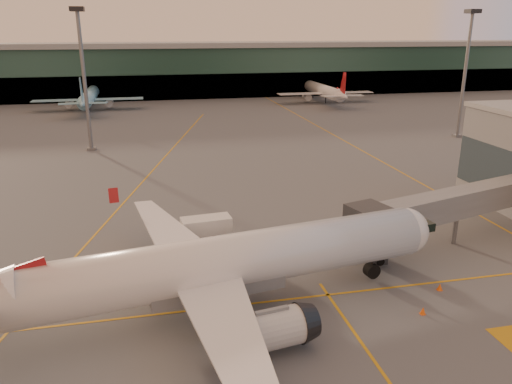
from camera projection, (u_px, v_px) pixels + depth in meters
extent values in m
plane|color=#4C4F54|center=(288.00, 335.00, 37.53)|extent=(600.00, 600.00, 0.00)
cube|color=#CA8C13|center=(272.00, 301.00, 42.16)|extent=(80.00, 0.25, 0.01)
cube|color=#CA8C13|center=(147.00, 177.00, 77.25)|extent=(31.30, 115.98, 0.01)
cube|color=#CA8C13|center=(333.00, 134.00, 108.59)|extent=(0.25, 160.00, 0.01)
cube|color=#19382D|center=(172.00, 72.00, 166.81)|extent=(400.00, 18.00, 16.00)
cube|color=gray|center=(171.00, 45.00, 164.06)|extent=(400.00, 20.00, 1.60)
cube|color=black|center=(175.00, 87.00, 160.17)|extent=(400.00, 1.00, 8.00)
cylinder|color=slate|center=(85.00, 83.00, 90.81)|extent=(0.70, 0.70, 25.00)
cube|color=black|center=(77.00, 9.00, 86.84)|extent=(2.40, 2.40, 0.80)
cube|color=slate|center=(92.00, 149.00, 94.63)|extent=(1.60, 1.60, 0.50)
cylinder|color=slate|center=(464.00, 77.00, 102.35)|extent=(0.70, 0.70, 25.00)
cube|color=black|center=(473.00, 11.00, 98.39)|extent=(2.40, 2.40, 0.80)
cube|color=slate|center=(457.00, 136.00, 106.17)|extent=(1.60, 1.60, 0.50)
cylinder|color=white|center=(230.00, 261.00, 39.61)|extent=(34.11, 9.76, 4.35)
sphere|color=white|center=(405.00, 231.00, 45.55)|extent=(4.26, 4.26, 4.26)
cube|color=black|center=(417.00, 224.00, 45.82)|extent=(2.39, 3.10, 0.76)
cylinder|color=silver|center=(272.00, 329.00, 34.82)|extent=(4.94, 3.52, 2.83)
cylinder|color=black|center=(211.00, 323.00, 37.30)|extent=(2.18, 1.82, 1.96)
cylinder|color=black|center=(211.00, 316.00, 37.11)|extent=(0.39, 0.39, 1.20)
cylinder|color=silver|center=(216.00, 254.00, 46.48)|extent=(4.94, 3.52, 2.83)
cylinder|color=black|center=(192.00, 288.00, 42.29)|extent=(2.18, 1.82, 1.96)
cylinder|color=black|center=(192.00, 282.00, 42.10)|extent=(0.39, 0.39, 1.20)
cube|color=slate|center=(215.00, 280.00, 39.62)|extent=(11.16, 5.17, 1.74)
cylinder|color=black|center=(372.00, 270.00, 45.44)|extent=(1.49, 1.08, 1.37)
cube|color=slate|center=(459.00, 202.00, 52.12)|extent=(24.79, 9.56, 2.70)
cube|color=#2D3035|center=(368.00, 221.00, 47.05)|extent=(4.22, 4.22, 3.00)
cube|color=#2D3035|center=(376.00, 249.00, 49.27)|extent=(1.60, 2.40, 2.40)
cylinder|color=black|center=(380.00, 261.00, 48.49)|extent=(0.80, 0.40, 0.80)
cylinder|color=black|center=(370.00, 252.00, 50.54)|extent=(0.80, 0.40, 0.80)
cylinder|color=slate|center=(455.00, 229.00, 53.04)|extent=(0.50, 0.50, 3.35)
cube|color=#A41724|center=(209.00, 247.00, 51.19)|extent=(2.92, 2.30, 1.28)
cube|color=silver|center=(206.00, 229.00, 50.49)|extent=(5.14, 2.60, 2.40)
cylinder|color=black|center=(197.00, 255.00, 49.89)|extent=(0.80, 0.37, 0.77)
cylinder|color=black|center=(226.00, 251.00, 50.79)|extent=(0.80, 0.37, 0.77)
cone|color=#F5590C|center=(440.00, 287.00, 43.89)|extent=(0.49, 0.49, 0.63)
cube|color=#F5590C|center=(439.00, 290.00, 43.98)|extent=(0.43, 0.43, 0.03)
cone|color=#F5590C|center=(179.00, 235.00, 55.16)|extent=(0.39, 0.39, 0.50)
cube|color=#F5590C|center=(180.00, 237.00, 55.24)|extent=(0.34, 0.34, 0.03)
cone|color=#F5590C|center=(423.00, 311.00, 40.19)|extent=(0.48, 0.48, 0.61)
cube|color=#F5590C|center=(423.00, 314.00, 40.28)|extent=(0.42, 0.42, 0.03)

